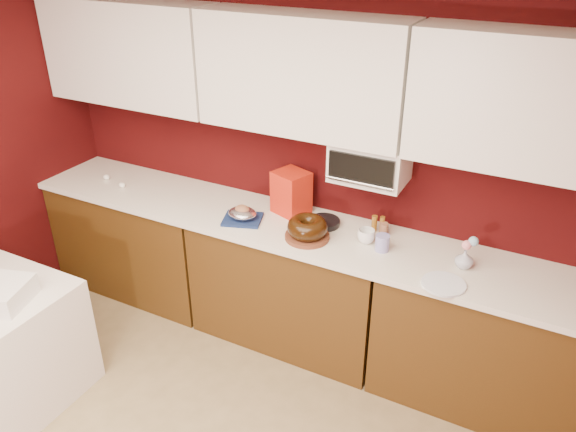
# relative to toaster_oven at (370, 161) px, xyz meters

# --- Properties ---
(wall_back) EXTENTS (4.00, 0.02, 2.50)m
(wall_back) POSITION_rel_toaster_oven_xyz_m (-0.45, 0.15, -0.12)
(wall_back) COLOR #390708
(wall_back) RESTS_ON floor
(base_cabinet_left) EXTENTS (1.31, 0.58, 0.86)m
(base_cabinet_left) POSITION_rel_toaster_oven_xyz_m (-1.78, -0.17, -0.95)
(base_cabinet_left) COLOR #472C0E
(base_cabinet_left) RESTS_ON floor
(base_cabinet_center) EXTENTS (1.31, 0.58, 0.86)m
(base_cabinet_center) POSITION_rel_toaster_oven_xyz_m (-0.45, -0.17, -0.95)
(base_cabinet_center) COLOR #472C0E
(base_cabinet_center) RESTS_ON floor
(base_cabinet_right) EXTENTS (1.31, 0.58, 0.86)m
(base_cabinet_right) POSITION_rel_toaster_oven_xyz_m (0.88, -0.17, -0.95)
(base_cabinet_right) COLOR #472C0E
(base_cabinet_right) RESTS_ON floor
(countertop) EXTENTS (4.00, 0.62, 0.04)m
(countertop) POSITION_rel_toaster_oven_xyz_m (-0.45, -0.17, -0.49)
(countertop) COLOR silver
(countertop) RESTS_ON base_cabinet_center
(upper_cabinet_left) EXTENTS (1.31, 0.33, 0.70)m
(upper_cabinet_left) POSITION_rel_toaster_oven_xyz_m (-1.78, -0.02, 0.48)
(upper_cabinet_left) COLOR white
(upper_cabinet_left) RESTS_ON wall_back
(upper_cabinet_center) EXTENTS (1.31, 0.33, 0.70)m
(upper_cabinet_center) POSITION_rel_toaster_oven_xyz_m (-0.45, -0.02, 0.48)
(upper_cabinet_center) COLOR white
(upper_cabinet_center) RESTS_ON wall_back
(upper_cabinet_right) EXTENTS (1.31, 0.33, 0.70)m
(upper_cabinet_right) POSITION_rel_toaster_oven_xyz_m (0.88, -0.02, 0.48)
(upper_cabinet_right) COLOR white
(upper_cabinet_right) RESTS_ON wall_back
(toaster_oven) EXTENTS (0.45, 0.30, 0.25)m
(toaster_oven) POSITION_rel_toaster_oven_xyz_m (0.00, 0.00, 0.00)
(toaster_oven) COLOR white
(toaster_oven) RESTS_ON upper_cabinet_center
(toaster_oven_door) EXTENTS (0.40, 0.02, 0.18)m
(toaster_oven_door) POSITION_rel_toaster_oven_xyz_m (0.00, -0.16, 0.00)
(toaster_oven_door) COLOR black
(toaster_oven_door) RESTS_ON toaster_oven
(toaster_oven_handle) EXTENTS (0.42, 0.02, 0.02)m
(toaster_oven_handle) POSITION_rel_toaster_oven_xyz_m (0.00, -0.18, -0.07)
(toaster_oven_handle) COLOR silver
(toaster_oven_handle) RESTS_ON toaster_oven
(cake_base) EXTENTS (0.35, 0.35, 0.03)m
(cake_base) POSITION_rel_toaster_oven_xyz_m (-0.28, -0.27, -0.46)
(cake_base) COLOR brown
(cake_base) RESTS_ON countertop
(bundt_cake) EXTENTS (0.32, 0.32, 0.10)m
(bundt_cake) POSITION_rel_toaster_oven_xyz_m (-0.28, -0.27, -0.39)
(bundt_cake) COLOR black
(bundt_cake) RESTS_ON cake_base
(navy_towel) EXTENTS (0.30, 0.28, 0.02)m
(navy_towel) POSITION_rel_toaster_oven_xyz_m (-0.77, -0.26, -0.47)
(navy_towel) COLOR navy
(navy_towel) RESTS_ON countertop
(foil_ham_nest) EXTENTS (0.23, 0.22, 0.07)m
(foil_ham_nest) POSITION_rel_toaster_oven_xyz_m (-0.77, -0.26, -0.42)
(foil_ham_nest) COLOR silver
(foil_ham_nest) RESTS_ON navy_towel
(roasted_ham) EXTENTS (0.11, 0.10, 0.06)m
(roasted_ham) POSITION_rel_toaster_oven_xyz_m (-0.77, -0.26, -0.40)
(roasted_ham) COLOR #9D6847
(roasted_ham) RESTS_ON foil_ham_nest
(pandoro_box) EXTENTS (0.27, 0.25, 0.29)m
(pandoro_box) POSITION_rel_toaster_oven_xyz_m (-0.54, 0.00, -0.33)
(pandoro_box) COLOR #AB0B12
(pandoro_box) RESTS_ON countertop
(dark_pan) EXTENTS (0.26, 0.26, 0.04)m
(dark_pan) POSITION_rel_toaster_oven_xyz_m (-0.26, -0.06, -0.46)
(dark_pan) COLOR black
(dark_pan) RESTS_ON countertop
(coffee_mug) EXTENTS (0.13, 0.13, 0.11)m
(coffee_mug) POSITION_rel_toaster_oven_xyz_m (0.06, -0.15, -0.42)
(coffee_mug) COLOR white
(coffee_mug) RESTS_ON countertop
(blue_jar) EXTENTS (0.11, 0.11, 0.10)m
(blue_jar) POSITION_rel_toaster_oven_xyz_m (0.18, -0.19, -0.42)
(blue_jar) COLOR #1C1C9B
(blue_jar) RESTS_ON countertop
(flower_vase) EXTENTS (0.09, 0.09, 0.13)m
(flower_vase) POSITION_rel_toaster_oven_xyz_m (0.65, -0.16, -0.41)
(flower_vase) COLOR #ADB4C4
(flower_vase) RESTS_ON countertop
(flower_pink) EXTENTS (0.06, 0.06, 0.06)m
(flower_pink) POSITION_rel_toaster_oven_xyz_m (0.65, -0.16, -0.33)
(flower_pink) COLOR pink
(flower_pink) RESTS_ON flower_vase
(flower_blue) EXTENTS (0.06, 0.06, 0.06)m
(flower_blue) POSITION_rel_toaster_oven_xyz_m (0.68, -0.14, -0.30)
(flower_blue) COLOR #8EC4E4
(flower_blue) RESTS_ON flower_vase
(china_plate) EXTENTS (0.32, 0.32, 0.01)m
(china_plate) POSITION_rel_toaster_oven_xyz_m (0.60, -0.39, -0.47)
(china_plate) COLOR white
(china_plate) RESTS_ON countertop
(amber_bottle) EXTENTS (0.04, 0.04, 0.11)m
(amber_bottle) POSITION_rel_toaster_oven_xyz_m (0.05, 0.01, -0.42)
(amber_bottle) COLOR #925E1A
(amber_bottle) RESTS_ON countertop
(paper_cup) EXTENTS (0.07, 0.07, 0.08)m
(paper_cup) POSITION_rel_toaster_oven_xyz_m (0.12, -0.01, -0.43)
(paper_cup) COLOR #8C5B3F
(paper_cup) RESTS_ON countertop
(egg_left) EXTENTS (0.06, 0.04, 0.04)m
(egg_left) POSITION_rel_toaster_oven_xyz_m (-2.04, -0.18, -0.45)
(egg_left) COLOR white
(egg_left) RESTS_ON countertop
(egg_right) EXTENTS (0.06, 0.05, 0.04)m
(egg_right) POSITION_rel_toaster_oven_xyz_m (-1.83, -0.23, -0.45)
(egg_right) COLOR white
(egg_right) RESTS_ON countertop
(amber_bottle_tall) EXTENTS (0.03, 0.03, 0.11)m
(amber_bottle_tall) POSITION_rel_toaster_oven_xyz_m (0.10, 0.02, -0.42)
(amber_bottle_tall) COLOR brown
(amber_bottle_tall) RESTS_ON countertop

